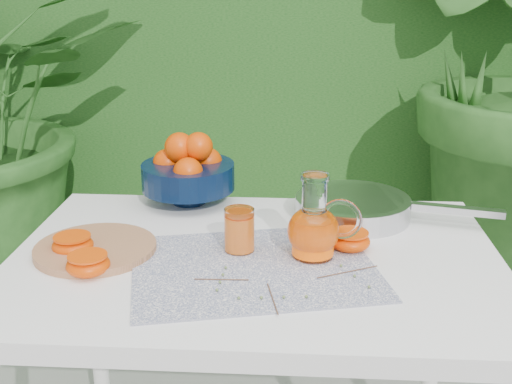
# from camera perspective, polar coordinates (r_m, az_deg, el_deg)

# --- Properties ---
(white_table) EXTENTS (1.00, 0.70, 0.75)m
(white_table) POSITION_cam_1_polar(r_m,az_deg,el_deg) (1.35, -0.05, -8.79)
(white_table) COLOR white
(white_table) RESTS_ON ground
(placemat) EXTENTS (0.54, 0.46, 0.00)m
(placemat) POSITION_cam_1_polar(r_m,az_deg,el_deg) (1.26, -0.20, -6.69)
(placemat) COLOR #0D1C4C
(placemat) RESTS_ON white_table
(cutting_board) EXTENTS (0.31, 0.31, 0.02)m
(cutting_board) POSITION_cam_1_polar(r_m,az_deg,el_deg) (1.36, -14.07, -4.92)
(cutting_board) COLOR #AC704E
(cutting_board) RESTS_ON white_table
(fruit_bowl) EXTENTS (0.27, 0.27, 0.18)m
(fruit_bowl) POSITION_cam_1_polar(r_m,az_deg,el_deg) (1.59, -6.06, 1.93)
(fruit_bowl) COLOR black
(fruit_bowl) RESTS_ON white_table
(juice_pitcher) EXTENTS (0.16, 0.13, 0.17)m
(juice_pitcher) POSITION_cam_1_polar(r_m,az_deg,el_deg) (1.28, 5.22, -3.26)
(juice_pitcher) COLOR white
(juice_pitcher) RESTS_ON white_table
(juice_tumbler) EXTENTS (0.07, 0.07, 0.09)m
(juice_tumbler) POSITION_cam_1_polar(r_m,az_deg,el_deg) (1.31, -1.48, -3.48)
(juice_tumbler) COLOR white
(juice_tumbler) RESTS_ON white_table
(saute_pan) EXTENTS (0.49, 0.32, 0.05)m
(saute_pan) POSITION_cam_1_polar(r_m,az_deg,el_deg) (1.52, 8.74, -1.26)
(saute_pan) COLOR #B9B9BE
(saute_pan) RESTS_ON white_table
(orange_halves) EXTENTS (0.68, 0.26, 0.04)m
(orange_halves) POSITION_cam_1_polar(r_m,az_deg,el_deg) (1.30, -7.38, -5.08)
(orange_halves) COLOR #E55402
(orange_halves) RESTS_ON white_table
(thyme_sprigs) EXTENTS (0.35, 0.24, 0.01)m
(thyme_sprigs) POSITION_cam_1_polar(r_m,az_deg,el_deg) (1.19, 2.52, -7.99)
(thyme_sprigs) COLOR brown
(thyme_sprigs) RESTS_ON white_table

